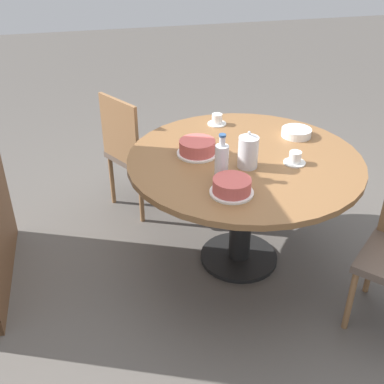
{
  "coord_description": "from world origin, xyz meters",
  "views": [
    {
      "loc": [
        -2.38,
        0.88,
        2.04
      ],
      "look_at": [
        0.0,
        0.32,
        0.56
      ],
      "focal_mm": 45.0,
      "sensor_mm": 36.0,
      "label": 1
    }
  ],
  "objects": [
    {
      "name": "chair_a",
      "position": [
        0.8,
        0.55,
        0.48
      ],
      "size": [
        0.58,
        0.58,
        0.9
      ],
      "rotation": [
        0.0,
        0.0,
        0.53
      ],
      "color": "olive",
      "rests_on": "ground_plane"
    },
    {
      "name": "cup_b",
      "position": [
        0.51,
        0.02,
        0.78
      ],
      "size": [
        0.13,
        0.13,
        0.07
      ],
      "color": "silver",
      "rests_on": "dining_table"
    },
    {
      "name": "plate_stack",
      "position": [
        0.21,
        -0.42,
        0.78
      ],
      "size": [
        0.19,
        0.19,
        0.05
      ],
      "color": "white",
      "rests_on": "dining_table"
    },
    {
      "name": "cake_main",
      "position": [
        0.11,
        0.26,
        0.8
      ],
      "size": [
        0.24,
        0.24,
        0.09
      ],
      "color": "white",
      "rests_on": "dining_table"
    },
    {
      "name": "cake_second",
      "position": [
        -0.37,
        0.2,
        0.79
      ],
      "size": [
        0.23,
        0.23,
        0.08
      ],
      "color": "white",
      "rests_on": "dining_table"
    },
    {
      "name": "coffee_pot",
      "position": [
        -0.11,
        0.02,
        0.85
      ],
      "size": [
        0.11,
        0.11,
        0.22
      ],
      "color": "silver",
      "rests_on": "dining_table"
    },
    {
      "name": "ground_plane",
      "position": [
        0.0,
        0.0,
        0.0
      ],
      "size": [
        14.0,
        14.0,
        0.0
      ],
      "primitive_type": "plane",
      "color": "#56514C"
    },
    {
      "name": "cup_a",
      "position": [
        -0.13,
        -0.25,
        0.78
      ],
      "size": [
        0.13,
        0.13,
        0.07
      ],
      "color": "silver",
      "rests_on": "dining_table"
    },
    {
      "name": "dining_table",
      "position": [
        0.0,
        0.0,
        0.62
      ],
      "size": [
        1.39,
        1.39,
        0.75
      ],
      "color": "black",
      "rests_on": "ground_plane"
    },
    {
      "name": "water_bottle",
      "position": [
        -0.2,
        0.2,
        0.86
      ],
      "size": [
        0.07,
        0.07,
        0.26
      ],
      "color": "silver",
      "rests_on": "dining_table"
    }
  ]
}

